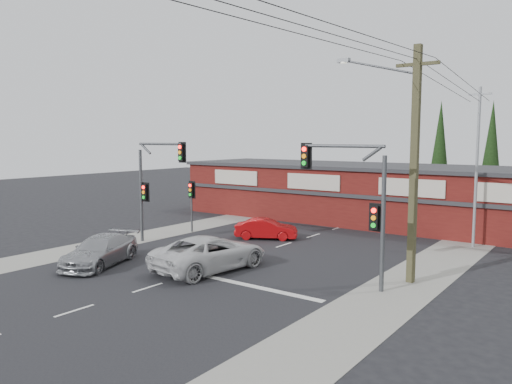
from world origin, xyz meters
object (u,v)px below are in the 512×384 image
Objects in this scene: shop_building at (351,192)px; white_suv at (210,253)px; silver_suv at (100,251)px; utility_pole at (411,157)px; red_sedan at (266,229)px.

white_suv is at bearing -86.20° from shop_building.
shop_building is at bearing 58.63° from silver_suv.
shop_building is (-1.16, 17.51, 1.32)m from white_suv.
utility_pole reaches higher than white_suv.
white_suv is at bearing -156.79° from utility_pole.
utility_pole is (9.36, -14.00, 3.26)m from shop_building.
white_suv is 1.19× the size of silver_suv.
silver_suv is 0.49× the size of utility_pole.
white_suv is 1.54× the size of red_sedan.
white_suv is 0.21× the size of shop_building.
shop_building is (0.88, 10.00, 1.51)m from red_sedan.
red_sedan is at bearing -95.03° from shop_building.
red_sedan is 0.38× the size of utility_pole.
utility_pole reaches higher than shop_building.
white_suv reaches higher than silver_suv.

